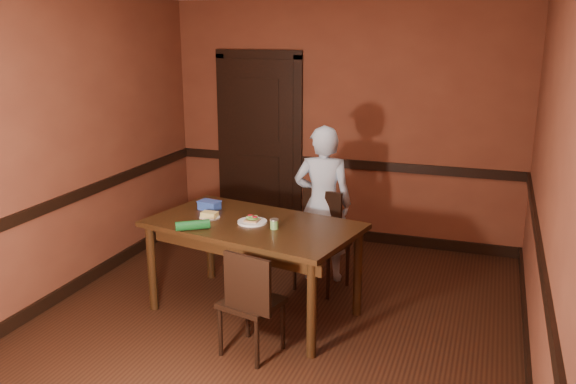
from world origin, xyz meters
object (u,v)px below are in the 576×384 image
Objects in this scene: chair_far at (322,242)px; person at (323,204)px; sandwich_plate at (252,221)px; sauce_jar at (274,224)px; dining_table at (254,268)px; cheese_saucer at (210,216)px; chair_near at (251,300)px; food_tub at (209,205)px.

chair_far is 0.39m from person.
sauce_jar reaches higher than sandwich_plate.
chair_far is at bearing 70.40° from dining_table.
sandwich_plate is 0.40m from cheese_saucer.
chair_near reaches higher than dining_table.
sandwich_plate reaches higher than cheese_saucer.
dining_table is at bearing -55.29° from chair_near.
food_tub is at bearing 116.28° from cheese_saucer.
chair_far is 1.06× the size of chair_near.
chair_far is at bearing 93.50° from person.
chair_near is (0.24, -0.64, 0.02)m from dining_table.
cheese_saucer is (-0.62, 0.09, -0.02)m from sauce_jar.
sandwich_plate is (-0.36, -0.91, 0.07)m from person.
dining_table is 0.79m from chair_far.
sandwich_plate is (-0.01, -0.01, 0.42)m from dining_table.
person is at bearing 68.63° from sandwich_plate.
cheese_saucer is (-0.40, 0.00, 0.00)m from sandwich_plate.
chair_far is at bearing -83.21° from chair_near.
cheese_saucer is (-0.75, -0.91, 0.08)m from person.
cheese_saucer is at bearing -54.10° from food_tub.
cheese_saucer is at bearing -30.68° from chair_near.
chair_far is 1.13m from cheese_saucer.
person reaches higher than chair_near.
food_tub is at bearing 167.81° from dining_table.
sauce_jar reaches higher than dining_table.
person is 6.12× the size of sandwich_plate.
person is 1.11m from food_tub.
cheese_saucer reaches higher than chair_near.
sauce_jar is at bearing -10.33° from dining_table.
chair_near is 0.79m from sandwich_plate.
chair_far is (0.41, 0.68, 0.05)m from dining_table.
chair_near is 0.70m from sauce_jar.
sauce_jar is (0.23, -0.08, 0.02)m from sandwich_plate.
dining_table is 8.36× the size of food_tub.
chair_far reaches higher than food_tub.
chair_near is at bearing -44.76° from cheese_saucer.
dining_table is 0.59m from cheese_saucer.
dining_table is at bearing 157.99° from sauce_jar.
sauce_jar reaches higher than food_tub.
chair_far is at bearing 58.61° from sandwich_plate.
food_tub is (-0.93, -0.45, 0.40)m from chair_far.
sauce_jar is at bearing -20.37° from sandwich_plate.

